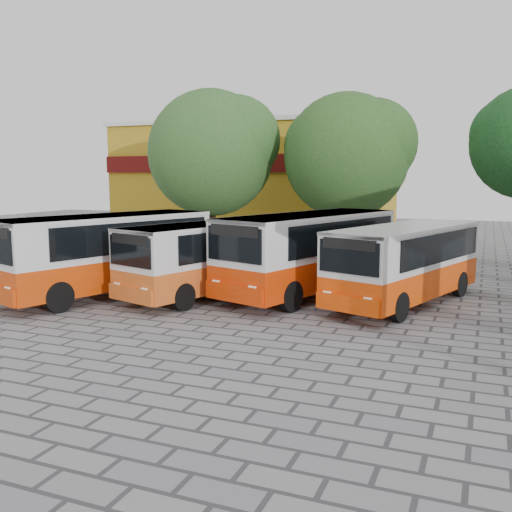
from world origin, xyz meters
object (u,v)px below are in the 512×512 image
at_px(bus_far_left, 106,249).
at_px(bus_centre_right, 310,248).
at_px(bus_centre_left, 211,254).
at_px(parked_car, 17,273).
at_px(bus_far_right, 405,259).

distance_m(bus_far_left, bus_centre_right, 7.44).
relative_size(bus_centre_left, parked_car, 1.86).
height_order(bus_centre_left, bus_far_right, bus_far_right).
bearing_deg(bus_far_right, parked_car, -150.64).
relative_size(bus_far_left, bus_centre_left, 1.11).
xyz_separation_m(bus_far_right, parked_car, (-14.49, -2.81, -0.96)).
relative_size(bus_far_left, parked_car, 2.06).
bearing_deg(bus_far_right, bus_far_left, -147.22).
bearing_deg(parked_car, bus_centre_right, 36.10).
xyz_separation_m(bus_far_left, bus_far_right, (10.32, 2.65, -0.16)).
distance_m(bus_far_left, parked_car, 4.32).
relative_size(bus_centre_left, bus_centre_right, 0.89).
height_order(bus_far_left, bus_centre_left, bus_far_left).
bearing_deg(bus_far_right, bus_centre_left, -151.58).
height_order(bus_far_left, bus_centre_right, bus_centre_right).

